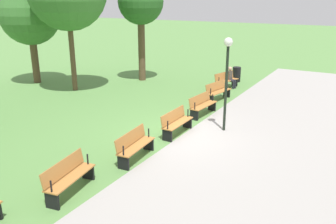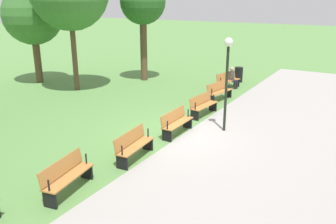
{
  "view_description": "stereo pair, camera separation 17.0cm",
  "coord_description": "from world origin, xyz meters",
  "px_view_note": "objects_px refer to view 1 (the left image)",
  "views": [
    {
      "loc": [
        10.69,
        5.77,
        4.85
      ],
      "look_at": [
        0.0,
        -0.42,
        0.8
      ],
      "focal_mm": 37.44,
      "sensor_mm": 36.0,
      "label": 1
    },
    {
      "loc": [
        10.6,
        5.91,
        4.85
      ],
      "look_at": [
        0.0,
        -0.42,
        0.8
      ],
      "focal_mm": 37.44,
      "sensor_mm": 36.0,
      "label": 2
    }
  ],
  "objects_px": {
    "bench_5": "(68,176)",
    "tree_2": "(141,3)",
    "bench_0": "(226,80)",
    "lamp_post": "(227,66)",
    "bench_3": "(176,122)",
    "bench_2": "(202,104)",
    "bench_4": "(135,145)",
    "person_seated": "(231,77)",
    "bench_1": "(218,91)",
    "trash_bin": "(237,74)",
    "tree_4": "(30,16)"
  },
  "relations": [
    {
      "from": "bench_5",
      "to": "tree_2",
      "type": "xyz_separation_m",
      "value": [
        -11.86,
        -5.73,
        4.08
      ]
    },
    {
      "from": "bench_0",
      "to": "lamp_post",
      "type": "relative_size",
      "value": 0.5
    },
    {
      "from": "bench_0",
      "to": "tree_2",
      "type": "distance_m",
      "value": 6.64
    },
    {
      "from": "bench_3",
      "to": "bench_2",
      "type": "bearing_deg",
      "value": -177.61
    },
    {
      "from": "bench_4",
      "to": "person_seated",
      "type": "relative_size",
      "value": 1.42
    },
    {
      "from": "bench_5",
      "to": "bench_1",
      "type": "bearing_deg",
      "value": 170.4
    },
    {
      "from": "bench_1",
      "to": "person_seated",
      "type": "distance_m",
      "value": 2.69
    },
    {
      "from": "bench_2",
      "to": "lamp_post",
      "type": "bearing_deg",
      "value": 54.86
    },
    {
      "from": "bench_0",
      "to": "trash_bin",
      "type": "xyz_separation_m",
      "value": [
        -1.85,
        -0.03,
        -0.02
      ]
    },
    {
      "from": "bench_0",
      "to": "tree_2",
      "type": "relative_size",
      "value": 0.29
    },
    {
      "from": "bench_1",
      "to": "tree_2",
      "type": "xyz_separation_m",
      "value": [
        -1.84,
        -5.73,
        4.08
      ]
    },
    {
      "from": "lamp_post",
      "to": "person_seated",
      "type": "bearing_deg",
      "value": -161.57
    },
    {
      "from": "bench_4",
      "to": "person_seated",
      "type": "bearing_deg",
      "value": 178.77
    },
    {
      "from": "bench_2",
      "to": "tree_4",
      "type": "bearing_deg",
      "value": -88.48
    },
    {
      "from": "bench_0",
      "to": "tree_4",
      "type": "height_order",
      "value": "tree_4"
    },
    {
      "from": "bench_0",
      "to": "lamp_post",
      "type": "height_order",
      "value": "lamp_post"
    },
    {
      "from": "bench_2",
      "to": "person_seated",
      "type": "xyz_separation_m",
      "value": [
        -5.16,
        -0.64,
        0.17
      ]
    },
    {
      "from": "bench_1",
      "to": "lamp_post",
      "type": "xyz_separation_m",
      "value": [
        3.76,
        1.82,
        2.02
      ]
    },
    {
      "from": "bench_2",
      "to": "bench_3",
      "type": "relative_size",
      "value": 1.02
    },
    {
      "from": "bench_2",
      "to": "tree_4",
      "type": "xyz_separation_m",
      "value": [
        -0.64,
        -11.13,
        3.4
      ]
    },
    {
      "from": "person_seated",
      "to": "tree_4",
      "type": "xyz_separation_m",
      "value": [
        4.53,
        -10.49,
        3.23
      ]
    },
    {
      "from": "bench_0",
      "to": "bench_4",
      "type": "bearing_deg",
      "value": 19.18
    },
    {
      "from": "bench_3",
      "to": "lamp_post",
      "type": "distance_m",
      "value": 2.76
    },
    {
      "from": "lamp_post",
      "to": "bench_0",
      "type": "bearing_deg",
      "value": -159.38
    },
    {
      "from": "tree_4",
      "to": "bench_2",
      "type": "bearing_deg",
      "value": 86.72
    },
    {
      "from": "bench_0",
      "to": "person_seated",
      "type": "relative_size",
      "value": 1.45
    },
    {
      "from": "bench_1",
      "to": "trash_bin",
      "type": "distance_m",
      "value": 4.34
    },
    {
      "from": "person_seated",
      "to": "bench_1",
      "type": "bearing_deg",
      "value": 21.28
    },
    {
      "from": "bench_1",
      "to": "bench_3",
      "type": "relative_size",
      "value": 1.03
    },
    {
      "from": "bench_5",
      "to": "lamp_post",
      "type": "xyz_separation_m",
      "value": [
        -6.26,
        1.82,
        2.02
      ]
    },
    {
      "from": "bench_0",
      "to": "trash_bin",
      "type": "distance_m",
      "value": 1.85
    },
    {
      "from": "lamp_post",
      "to": "bench_2",
      "type": "bearing_deg",
      "value": -129.94
    },
    {
      "from": "bench_0",
      "to": "bench_3",
      "type": "bearing_deg",
      "value": 21.57
    },
    {
      "from": "bench_0",
      "to": "bench_5",
      "type": "xyz_separation_m",
      "value": [
        12.48,
        0.52,
        0.0
      ]
    },
    {
      "from": "bench_1",
      "to": "bench_5",
      "type": "xyz_separation_m",
      "value": [
        10.02,
        0.0,
        0.0
      ]
    },
    {
      "from": "tree_2",
      "to": "trash_bin",
      "type": "height_order",
      "value": "tree_2"
    },
    {
      "from": "bench_4",
      "to": "tree_2",
      "type": "bearing_deg",
      "value": -151.97
    },
    {
      "from": "bench_2",
      "to": "bench_3",
      "type": "height_order",
      "value": "same"
    },
    {
      "from": "bench_1",
      "to": "bench_0",
      "type": "bearing_deg",
      "value": -158.45
    },
    {
      "from": "bench_1",
      "to": "person_seated",
      "type": "relative_size",
      "value": 1.44
    },
    {
      "from": "bench_2",
      "to": "bench_5",
      "type": "bearing_deg",
      "value": 2.41
    },
    {
      "from": "bench_1",
      "to": "bench_2",
      "type": "relative_size",
      "value": 1.01
    },
    {
      "from": "bench_4",
      "to": "tree_4",
      "type": "height_order",
      "value": "tree_4"
    },
    {
      "from": "bench_5",
      "to": "person_seated",
      "type": "bearing_deg",
      "value": 171.85
    },
    {
      "from": "bench_5",
      "to": "lamp_post",
      "type": "distance_m",
      "value": 6.83
    },
    {
      "from": "person_seated",
      "to": "bench_3",
      "type": "bearing_deg",
      "value": 19.91
    },
    {
      "from": "tree_4",
      "to": "lamp_post",
      "type": "bearing_deg",
      "value": 81.46
    },
    {
      "from": "bench_2",
      "to": "trash_bin",
      "type": "distance_m",
      "value": 6.86
    },
    {
      "from": "bench_1",
      "to": "bench_4",
      "type": "xyz_separation_m",
      "value": [
        7.52,
        0.31,
        0.0
      ]
    },
    {
      "from": "bench_3",
      "to": "tree_2",
      "type": "xyz_separation_m",
      "value": [
        -6.85,
        -6.15,
        4.08
      ]
    }
  ]
}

